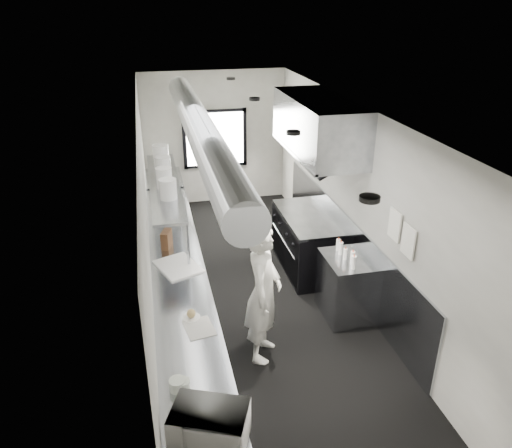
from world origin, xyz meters
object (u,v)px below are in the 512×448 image
far_work_table (165,198)px  range (308,242)px  exhaust_hood (318,126)px  squeeze_bottle_c (345,254)px  pass_shelf (165,185)px  small_plate (191,318)px  prep_counter (181,299)px  knife_block (167,239)px  plate_stack_a (168,189)px  deli_tub_a (177,385)px  squeeze_bottle_d (341,248)px  cutting_board (178,266)px  squeeze_bottle_b (353,258)px  plate_stack_d (161,156)px  plate_stack_c (163,167)px  deli_tub_b (183,385)px  plate_stack_b (164,178)px  squeeze_bottle_e (338,245)px  squeeze_bottle_a (354,262)px  microwave (209,427)px  line_cook (263,293)px  bottle_station (347,287)px

far_work_table → range: bearing=-48.8°
exhaust_hood → squeeze_bottle_c: (-0.02, -1.41, -1.41)m
pass_shelf → small_plate: (0.10, -2.60, -0.63)m
pass_shelf → squeeze_bottle_c: 2.89m
exhaust_hood → prep_counter: exhaust_hood is taller
knife_block → plate_stack_a: 0.71m
far_work_table → deli_tub_a: (-0.17, -5.86, 0.50)m
knife_block → squeeze_bottle_d: bearing=1.7°
cutting_board → squeeze_bottle_b: (2.27, -0.42, 0.08)m
plate_stack_d → deli_tub_a: bearing=-91.6°
small_plate → cutting_board: bearing=92.7°
small_plate → plate_stack_c: 3.00m
exhaust_hood → deli_tub_b: size_ratio=16.69×
small_plate → plate_stack_b: size_ratio=0.65×
deli_tub_a → cutting_board: bearing=85.5°
squeeze_bottle_e → plate_stack_c: bearing=142.8°
knife_block → far_work_table: bearing=107.3°
plate_stack_c → squeeze_bottle_a: plate_stack_c is taller
far_work_table → squeeze_bottle_e: squeeze_bottle_e is taller
deli_tub_b → plate_stack_d: plate_stack_d is taller
exhaust_hood → squeeze_bottle_c: 1.99m
deli_tub_a → squeeze_bottle_a: bearing=35.1°
plate_stack_a → plate_stack_b: plate_stack_b is taller
pass_shelf → deli_tub_b: size_ratio=22.76×
far_work_table → cutting_board: (0.00, -3.62, 0.46)m
exhaust_hood → squeeze_bottle_e: bearing=-90.8°
cutting_board → squeeze_bottle_c: bearing=-7.3°
microwave → squeeze_bottle_e: (2.20, 2.87, -0.08)m
exhaust_hood → pass_shelf: size_ratio=0.73×
plate_stack_a → squeeze_bottle_c: size_ratio=1.72×
plate_stack_b → squeeze_bottle_c: (2.28, -1.51, -0.74)m
line_cook → exhaust_hood: bearing=-9.3°
deli_tub_b → plate_stack_d: (0.08, 4.40, 0.82)m
knife_block → plate_stack_b: bearing=104.6°
cutting_board → squeeze_bottle_e: bearing=-0.3°
bottle_station → deli_tub_b: deli_tub_b is taller
squeeze_bottle_d → squeeze_bottle_e: squeeze_bottle_d is taller
deli_tub_b → plate_stack_c: size_ratio=0.40×
range → far_work_table: bearing=131.2°
knife_block → squeeze_bottle_d: 2.44m
microwave → plate_stack_b: size_ratio=1.80×
range → plate_stack_b: bearing=177.4°
squeeze_bottle_a → plate_stack_d: bearing=130.1°
squeeze_bottle_d → exhaust_hood: bearing=88.7°
line_cook → plate_stack_d: size_ratio=4.65×
prep_counter → small_plate: size_ratio=30.36×
squeeze_bottle_a → squeeze_bottle_d: 0.41m
far_work_table → prep_counter: bearing=-90.0°
microwave → knife_block: (-0.14, 3.48, -0.04)m
exhaust_hood → plate_stack_d: exhaust_hood is taller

